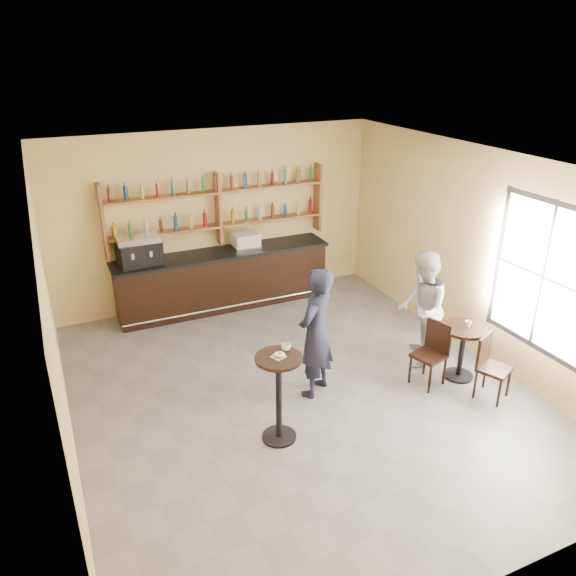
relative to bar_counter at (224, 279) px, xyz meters
name	(u,v)px	position (x,y,z in m)	size (l,w,h in m)	color
floor	(298,392)	(0.04, -3.15, -0.54)	(7.00, 7.00, 0.00)	slate
ceiling	(301,165)	(0.04, -3.15, 2.66)	(7.00, 7.00, 0.00)	white
wall_back	(217,218)	(0.04, 0.35, 1.06)	(7.00, 7.00, 0.00)	#E3C481
wall_front	(492,452)	(0.04, -6.65, 1.06)	(7.00, 7.00, 0.00)	#E3C481
wall_left	(54,334)	(-2.96, -3.15, 1.06)	(7.00, 7.00, 0.00)	#E3C481
wall_right	(479,255)	(3.04, -3.15, 1.06)	(7.00, 7.00, 0.00)	#E3C481
window_pane	(543,277)	(3.03, -4.35, 1.16)	(2.00, 2.00, 0.00)	white
window_frame	(543,277)	(3.03, -4.35, 1.16)	(0.04, 1.70, 2.10)	black
shelf_unit	(218,209)	(0.04, 0.22, 1.27)	(4.00, 0.26, 1.40)	brown
liquor_bottles	(218,200)	(0.04, 0.22, 1.44)	(3.68, 0.10, 1.00)	#8C5919
bar_counter	(224,279)	(0.00, 0.00, 0.00)	(3.96, 0.77, 1.07)	black
espresso_machine	(139,250)	(-1.46, 0.00, 0.79)	(0.70, 0.45, 0.50)	black
pastry_case	(246,241)	(0.46, 0.00, 0.68)	(0.48, 0.38, 0.29)	silver
pedestal_table	(279,398)	(-0.61, -3.96, 0.05)	(0.57, 0.57, 1.17)	black
napkin	(278,357)	(-0.61, -3.96, 0.63)	(0.15, 0.15, 0.00)	white
donut	(280,355)	(-0.60, -3.97, 0.66)	(0.13, 0.13, 0.05)	#D48E4D
cup_pedestal	(286,347)	(-0.47, -3.86, 0.67)	(0.11, 0.11, 0.09)	white
man_main	(316,333)	(0.25, -3.23, 0.40)	(0.68, 0.45, 1.87)	black
cafe_table	(461,352)	(2.37, -3.77, -0.13)	(0.65, 0.65, 0.82)	black
cup_cafe	(468,324)	(2.42, -3.77, 0.33)	(0.10, 0.10, 0.09)	white
chair_west	(429,355)	(1.82, -3.72, -0.07)	(0.41, 0.41, 0.94)	black
chair_south	(494,369)	(2.42, -4.37, -0.08)	(0.40, 0.40, 0.92)	black
patron_second	(421,309)	(2.07, -3.15, 0.36)	(0.87, 0.68, 1.79)	#A9A8AE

